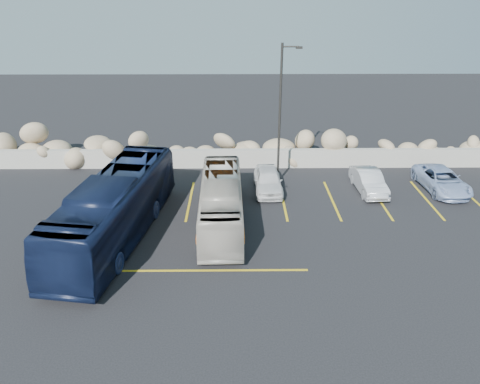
{
  "coord_description": "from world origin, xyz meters",
  "views": [
    {
      "loc": [
        0.02,
        -16.14,
        10.98
      ],
      "look_at": [
        0.21,
        4.0,
        1.86
      ],
      "focal_mm": 35.0,
      "sensor_mm": 36.0,
      "label": 1
    }
  ],
  "objects_px": {
    "vintage_bus": "(221,202)",
    "tour_coach": "(115,208)",
    "car_d": "(442,180)",
    "lamppost": "(281,112)",
    "car_a": "(268,180)",
    "car_b": "(369,181)"
  },
  "relations": [
    {
      "from": "vintage_bus",
      "to": "tour_coach",
      "type": "relative_size",
      "value": 0.77
    },
    {
      "from": "vintage_bus",
      "to": "car_d",
      "type": "height_order",
      "value": "vintage_bus"
    },
    {
      "from": "vintage_bus",
      "to": "tour_coach",
      "type": "xyz_separation_m",
      "value": [
        -4.82,
        -1.31,
        0.35
      ]
    },
    {
      "from": "vintage_bus",
      "to": "car_a",
      "type": "height_order",
      "value": "vintage_bus"
    },
    {
      "from": "lamppost",
      "to": "vintage_bus",
      "type": "height_order",
      "value": "lamppost"
    },
    {
      "from": "lamppost",
      "to": "car_d",
      "type": "bearing_deg",
      "value": -7.51
    },
    {
      "from": "lamppost",
      "to": "tour_coach",
      "type": "bearing_deg",
      "value": -141.47
    },
    {
      "from": "vintage_bus",
      "to": "car_d",
      "type": "distance_m",
      "value": 13.07
    },
    {
      "from": "vintage_bus",
      "to": "car_a",
      "type": "bearing_deg",
      "value": 55.74
    },
    {
      "from": "vintage_bus",
      "to": "car_a",
      "type": "distance_m",
      "value": 4.67
    },
    {
      "from": "vintage_bus",
      "to": "car_b",
      "type": "distance_m",
      "value": 9.08
    },
    {
      "from": "tour_coach",
      "to": "car_b",
      "type": "xyz_separation_m",
      "value": [
        13.07,
        5.07,
        -0.89
      ]
    },
    {
      "from": "car_d",
      "to": "lamppost",
      "type": "bearing_deg",
      "value": 168.49
    },
    {
      "from": "car_a",
      "to": "car_d",
      "type": "relative_size",
      "value": 0.87
    },
    {
      "from": "car_b",
      "to": "car_a",
      "type": "bearing_deg",
      "value": 175.76
    },
    {
      "from": "tour_coach",
      "to": "lamppost",
      "type": "bearing_deg",
      "value": 47.33
    },
    {
      "from": "tour_coach",
      "to": "car_d",
      "type": "distance_m",
      "value": 18.07
    },
    {
      "from": "car_d",
      "to": "car_a",
      "type": "bearing_deg",
      "value": 176.08
    },
    {
      "from": "tour_coach",
      "to": "car_b",
      "type": "bearing_deg",
      "value": 30.02
    },
    {
      "from": "lamppost",
      "to": "car_d",
      "type": "distance_m",
      "value": 10.0
    },
    {
      "from": "car_a",
      "to": "car_d",
      "type": "xyz_separation_m",
      "value": [
        9.92,
        0.01,
        -0.04
      ]
    },
    {
      "from": "lamppost",
      "to": "car_d",
      "type": "relative_size",
      "value": 1.83
    }
  ]
}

